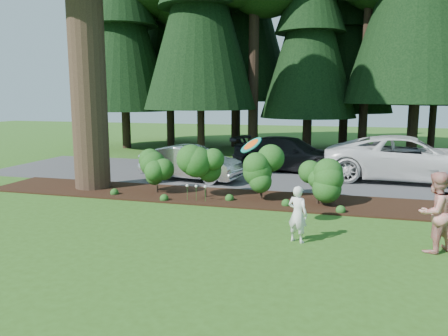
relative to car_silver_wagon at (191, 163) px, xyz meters
name	(u,v)px	position (x,y,z in m)	size (l,w,h in m)	color
ground	(177,224)	(1.70, -5.80, -0.70)	(80.00, 80.00, 0.00)	#2C4F16
mulch_bed	(213,196)	(1.70, -2.55, -0.68)	(16.00, 2.50, 0.05)	black
driveway	(243,175)	(1.70, 1.70, -0.69)	(22.00, 6.00, 0.03)	#38383A
shrub_row	(235,175)	(2.47, -2.66, 0.11)	(6.53, 1.60, 1.61)	#214A16
lily_cluster	(196,187)	(1.40, -3.40, -0.21)	(0.69, 0.09, 0.57)	#214A16
car_silver_wagon	(191,163)	(0.00, 0.00, 0.00)	(1.43, 4.09, 1.35)	silver
car_white_suv	(408,159)	(8.22, 2.09, 0.20)	(2.91, 6.31, 1.75)	silver
car_dark_suv	(289,154)	(3.46, 3.25, 0.07)	(2.07, 5.10, 1.48)	black
child	(298,214)	(4.87, -6.34, -0.05)	(0.48, 0.31, 1.31)	white
adult	(435,212)	(7.75, -6.19, 0.16)	(0.84, 0.66, 1.74)	red
frisbee	(251,145)	(3.70, -5.97, 1.46)	(0.60, 0.55, 0.48)	#16796C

